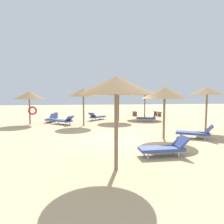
{
  "coord_description": "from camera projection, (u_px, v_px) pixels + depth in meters",
  "views": [
    {
      "loc": [
        -1.98,
        -9.94,
        2.31
      ],
      "look_at": [
        0.0,
        3.0,
        1.2
      ],
      "focal_mm": 30.8,
      "sensor_mm": 36.0,
      "label": 1
    }
  ],
  "objects": [
    {
      "name": "parasol_2",
      "position": [
        119.0,
        92.0,
        17.33
      ],
      "size": [
        2.77,
        2.77,
        2.89
      ],
      "color": "#75604C",
      "rests_on": "ground"
    },
    {
      "name": "parasol_3",
      "position": [
        83.0,
        93.0,
        14.67
      ],
      "size": [
        2.39,
        2.39,
        2.88
      ],
      "color": "#75604C",
      "rests_on": "ground"
    },
    {
      "name": "lounger_5",
      "position": [
        148.0,
        118.0,
        17.37
      ],
      "size": [
        1.98,
        1.34,
        0.73
      ],
      "color": "#33478C",
      "rests_on": "ground"
    },
    {
      "name": "parasol_5",
      "position": [
        145.0,
        92.0,
        19.53
      ],
      "size": [
        3.18,
        3.18,
        2.99
      ],
      "color": "#75604C",
      "rests_on": "ground"
    },
    {
      "name": "parasol_1",
      "position": [
        29.0,
        96.0,
        15.45
      ],
      "size": [
        2.39,
        2.39,
        2.66
      ],
      "color": "#75604C",
      "rests_on": "ground"
    },
    {
      "name": "lounger_4",
      "position": [
        195.0,
        132.0,
        10.4
      ],
      "size": [
        1.92,
        1.52,
        0.78
      ],
      "color": "#33478C",
      "rests_on": "ground"
    },
    {
      "name": "parasol_7",
      "position": [
        207.0,
        91.0,
        12.35
      ],
      "size": [
        2.23,
        2.23,
        2.85
      ],
      "color": "#75604C",
      "rests_on": "ground"
    },
    {
      "name": "bench_2",
      "position": [
        56.0,
        114.0,
        20.81
      ],
      "size": [
        0.55,
        1.53,
        0.49
      ],
      "color": "brown",
      "rests_on": "ground"
    },
    {
      "name": "ground_plane",
      "position": [
        120.0,
        139.0,
        10.29
      ],
      "size": [
        80.0,
        80.0,
        0.0
      ],
      "primitive_type": "plane",
      "color": "#D1B284"
    },
    {
      "name": "lounger_2",
      "position": [
        97.0,
        117.0,
        18.46
      ],
      "size": [
        1.79,
        1.77,
        0.75
      ],
      "color": "#33478C",
      "rests_on": "ground"
    },
    {
      "name": "lounger_1",
      "position": [
        52.0,
        118.0,
        17.11
      ],
      "size": [
        0.9,
        1.98,
        0.66
      ],
      "color": "#33478C",
      "rests_on": "ground"
    },
    {
      "name": "bench_0",
      "position": [
        157.0,
        113.0,
        22.15
      ],
      "size": [
        0.46,
        1.52,
        0.49
      ],
      "color": "brown",
      "rests_on": "ground"
    },
    {
      "name": "bench_1",
      "position": [
        135.0,
        113.0,
        22.54
      ],
      "size": [
        0.62,
        1.54,
        0.49
      ],
      "color": "brown",
      "rests_on": "ground"
    },
    {
      "name": "parasol_4",
      "position": [
        165.0,
        93.0,
        10.24
      ],
      "size": [
        2.49,
        2.49,
        2.78
      ],
      "color": "#75604C",
      "rests_on": "ground"
    },
    {
      "name": "lounger_0",
      "position": [
        165.0,
        148.0,
        7.37
      ],
      "size": [
        1.88,
        0.65,
        0.75
      ],
      "color": "#33478C",
      "rests_on": "ground"
    },
    {
      "name": "parasol_0",
      "position": [
        116.0,
        86.0,
        5.78
      ],
      "size": [
        2.27,
        2.27,
        2.9
      ],
      "color": "#75604C",
      "rests_on": "ground"
    },
    {
      "name": "lounger_3",
      "position": [
        63.0,
        120.0,
        15.56
      ],
      "size": [
        1.87,
        1.67,
        0.74
      ],
      "color": "#33478C",
      "rests_on": "ground"
    }
  ]
}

